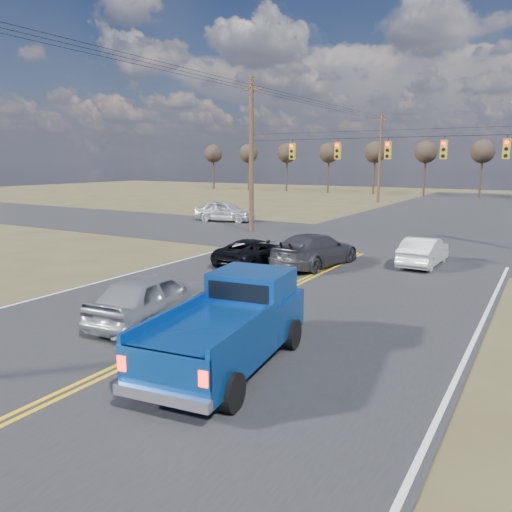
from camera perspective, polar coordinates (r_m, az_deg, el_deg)
The scene contains 12 objects.
ground at distance 14.10m, azimuth -7.25°, elevation -8.77°, with size 160.00×160.00×0.00m, color brown.
road_main at distance 22.53m, azimuth 8.55°, elevation -1.36°, with size 14.00×120.00×0.02m, color #28282B.
road_cross at distance 29.97m, azimuth 14.36°, elevation 1.44°, with size 120.00×12.00×0.02m, color #28282B.
signal_gantry at distance 29.26m, azimuth 15.67°, elevation 11.12°, with size 19.60×4.83×10.00m.
utility_poles at distance 28.65m, azimuth 14.27°, elevation 11.53°, with size 19.60×58.32×10.00m.
treeline at distance 38.31m, azimuth 18.67°, elevation 11.75°, with size 87.00×117.80×7.40m.
pickup_truck at distance 11.59m, azimuth -2.90°, elevation -7.93°, with size 2.72×5.62×2.03m.
silver_suv at distance 15.08m, azimuth -11.87°, elevation -4.60°, with size 1.79×4.45×1.52m, color #9A9BA1.
black_suv at distance 22.87m, azimuth -0.25°, elevation 0.48°, with size 2.00×4.33×1.20m, color black.
white_car_queue at distance 23.86m, azimuth 18.59°, elevation 0.49°, with size 1.40×4.02×1.32m, color silver.
dgrey_car_queue at distance 22.73m, azimuth 6.77°, elevation 0.70°, with size 2.09×5.14×1.49m, color #3A393F.
cross_car_west at distance 39.42m, azimuth -3.59°, elevation 5.13°, with size 4.79×1.93×1.63m, color silver.
Camera 1 is at (8.24, -10.43, 4.71)m, focal length 35.00 mm.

